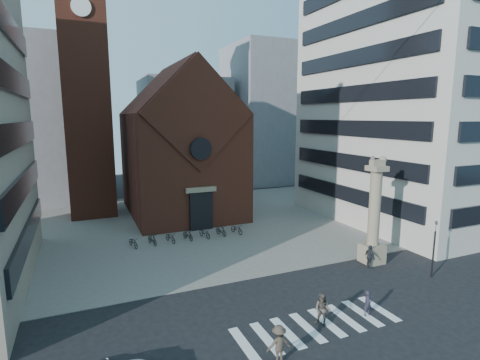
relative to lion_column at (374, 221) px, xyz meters
name	(u,v)px	position (x,y,z in m)	size (l,w,h in m)	color
ground	(282,303)	(-10.01, -3.00, -3.46)	(120.00, 120.00, 0.00)	black
piazza	(196,224)	(-10.01, 16.00, -3.43)	(46.00, 30.00, 0.05)	gray
zebra_crossing	(317,325)	(-9.46, -6.00, -3.45)	(10.20, 3.20, 0.01)	white
church	(180,148)	(-10.01, 22.04, 4.53)	(12.00, 16.65, 18.00)	brown
campanile	(85,80)	(-20.01, 25.00, 12.28)	(5.50, 5.50, 31.20)	brown
building_right	(420,77)	(13.99, 9.00, 12.54)	(18.00, 22.00, 32.00)	#B3ADA2
bg_block_left	(5,122)	(-30.01, 37.00, 7.54)	(16.00, 14.00, 22.00)	gray
bg_block_mid	(185,132)	(-4.01, 42.00, 5.54)	(14.00, 12.00, 18.00)	gray
bg_block_right	(274,115)	(11.99, 39.00, 8.54)	(16.00, 14.00, 24.00)	gray
lion_column	(374,221)	(0.00, 0.00, 0.00)	(1.63, 1.60, 8.68)	gray
traffic_light	(434,248)	(1.99, -4.00, -1.17)	(0.13, 0.16, 4.30)	black
pedestrian_0	(368,303)	(-6.11, -6.31, -2.69)	(0.56, 0.37, 1.53)	#2A2737
pedestrian_1	(323,310)	(-9.24, -6.16, -2.50)	(0.93, 0.73, 1.92)	#4F473F
pedestrian_2	(370,257)	(-1.01, -0.86, -2.53)	(1.09, 0.45, 1.85)	#2A2B32
pedestrian_3	(279,344)	(-13.05, -7.96, -2.52)	(1.21, 0.70, 1.88)	#45382E
scooter_0	(133,242)	(-17.26, 11.20, -2.93)	(0.64, 1.82, 0.96)	black
scooter_1	(152,239)	(-15.57, 11.20, -2.88)	(0.50, 1.77, 1.06)	black
scooter_2	(170,237)	(-13.89, 11.20, -2.93)	(0.64, 1.82, 0.96)	black
scooter_3	(188,235)	(-12.20, 11.20, -2.88)	(0.50, 1.77, 1.06)	black
scooter_4	(205,233)	(-10.52, 11.20, -2.93)	(0.64, 1.82, 0.96)	black
scooter_5	(221,230)	(-8.83, 11.20, -2.88)	(0.50, 1.77, 1.06)	black
scooter_6	(237,229)	(-7.15, 11.20, -2.93)	(0.64, 1.82, 0.96)	black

